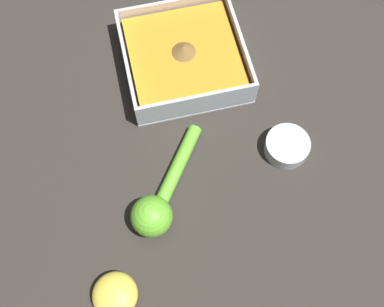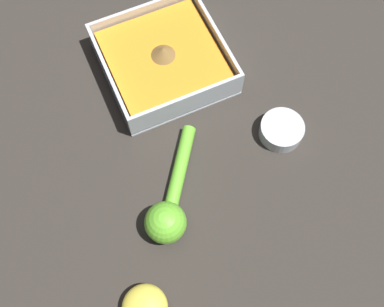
{
  "view_description": "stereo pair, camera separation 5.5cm",
  "coord_description": "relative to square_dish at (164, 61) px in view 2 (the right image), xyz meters",
  "views": [
    {
      "loc": [
        -0.11,
        -0.45,
        0.7
      ],
      "look_at": [
        -0.05,
        -0.17,
        0.03
      ],
      "focal_mm": 42.0,
      "sensor_mm": 36.0,
      "label": 1
    },
    {
      "loc": [
        -0.17,
        -0.43,
        0.7
      ],
      "look_at": [
        -0.05,
        -0.17,
        0.03
      ],
      "focal_mm": 42.0,
      "sensor_mm": 36.0,
      "label": 2
    }
  ],
  "objects": [
    {
      "name": "lemon_squeezer",
      "position": [
        -0.1,
        -0.26,
        0.01
      ],
      "size": [
        0.14,
        0.18,
        0.07
      ],
      "rotation": [
        0.0,
        0.0,
        4.08
      ],
      "color": "#6BC633",
      "rests_on": "ground_plane"
    },
    {
      "name": "lemon_half",
      "position": [
        -0.19,
        -0.38,
        -0.0
      ],
      "size": [
        0.07,
        0.07,
        0.04
      ],
      "color": "#EFDB4C",
      "rests_on": "ground_plane"
    },
    {
      "name": "square_dish",
      "position": [
        0.0,
        0.0,
        0.0
      ],
      "size": [
        0.21,
        0.21,
        0.06
      ],
      "color": "silver",
      "rests_on": "ground_plane"
    },
    {
      "name": "spice_bowl",
      "position": [
        0.13,
        -0.2,
        -0.01
      ],
      "size": [
        0.07,
        0.07,
        0.03
      ],
      "color": "silver",
      "rests_on": "ground_plane"
    },
    {
      "name": "ground_plane",
      "position": [
        0.02,
        -0.01,
        -0.02
      ],
      "size": [
        4.0,
        4.0,
        0.0
      ],
      "primitive_type": "plane",
      "color": "#332D28"
    }
  ]
}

